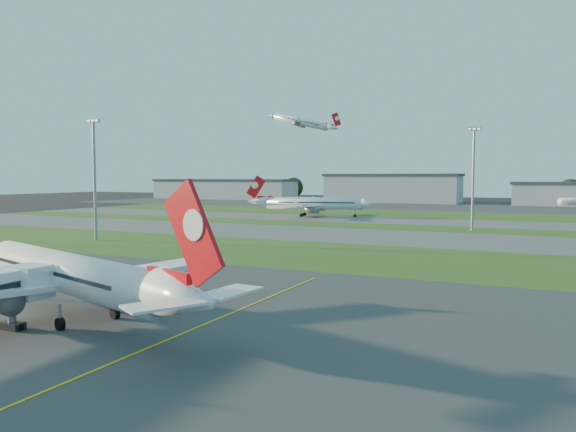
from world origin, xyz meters
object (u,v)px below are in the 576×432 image
Objects in this scene: airliner_taxiing at (313,204)px; light_mast_centre at (473,172)px; light_mast_west at (94,171)px; airliner_parked at (71,275)px.

airliner_taxiing is 1.54× the size of light_mast_centre.
airliner_parked is at bearing -47.36° from light_mast_west.
light_mast_centre is (70.00, 56.00, 0.00)m from light_mast_west.
light_mast_centre is at bearing 138.88° from airliner_taxiing.
light_mast_centre is (22.81, 107.26, 10.62)m from airliner_parked.
airliner_parked is 1.44× the size of light_mast_centre.
light_mast_centre is (56.13, -30.07, 10.41)m from airliner_taxiing.
light_mast_west is at bearing 150.43° from airliner_parked.
light_mast_west is 1.00× the size of light_mast_centre.
light_mast_west is at bearing 67.90° from airliner_taxiing.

